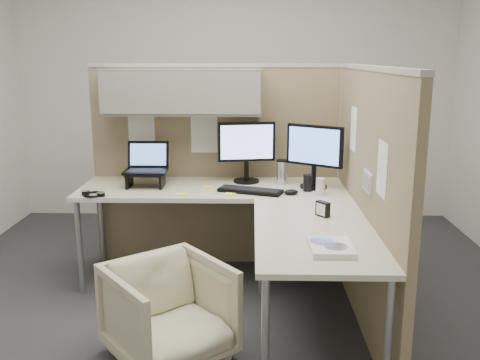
{
  "coord_description": "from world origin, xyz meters",
  "views": [
    {
      "loc": [
        0.18,
        -3.34,
        1.69
      ],
      "look_at": [
        0.1,
        0.25,
        0.85
      ],
      "focal_mm": 40.0,
      "sensor_mm": 36.0,
      "label": 1
    }
  ],
  "objects_px": {
    "office_chair": "(169,308)",
    "monitor_left": "(246,147)",
    "keyboard": "(250,191)",
    "desk": "(243,208)"
  },
  "relations": [
    {
      "from": "office_chair",
      "to": "monitor_left",
      "type": "height_order",
      "value": "monitor_left"
    },
    {
      "from": "office_chair",
      "to": "keyboard",
      "type": "height_order",
      "value": "keyboard"
    },
    {
      "from": "desk",
      "to": "office_chair",
      "type": "distance_m",
      "value": 0.91
    },
    {
      "from": "monitor_left",
      "to": "keyboard",
      "type": "height_order",
      "value": "monitor_left"
    },
    {
      "from": "desk",
      "to": "monitor_left",
      "type": "bearing_deg",
      "value": 88.56
    },
    {
      "from": "monitor_left",
      "to": "keyboard",
      "type": "relative_size",
      "value": 1.02
    },
    {
      "from": "desk",
      "to": "keyboard",
      "type": "height_order",
      "value": "keyboard"
    },
    {
      "from": "office_chair",
      "to": "monitor_left",
      "type": "relative_size",
      "value": 1.33
    },
    {
      "from": "monitor_left",
      "to": "keyboard",
      "type": "xyz_separation_m",
      "value": [
        0.03,
        -0.32,
        -0.26
      ]
    },
    {
      "from": "office_chair",
      "to": "monitor_left",
      "type": "distance_m",
      "value": 1.53
    }
  ]
}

